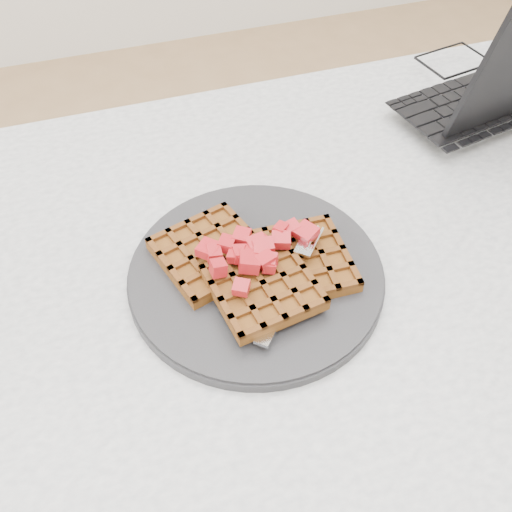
# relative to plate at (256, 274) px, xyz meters

# --- Properties ---
(ground) EXTENTS (4.00, 4.00, 0.00)m
(ground) POSITION_rel_plate_xyz_m (0.14, 0.00, -0.76)
(ground) COLOR tan
(ground) RESTS_ON ground
(table) EXTENTS (1.20, 0.80, 0.75)m
(table) POSITION_rel_plate_xyz_m (0.14, 0.00, -0.12)
(table) COLOR silver
(table) RESTS_ON ground
(plate) EXTENTS (0.30, 0.30, 0.02)m
(plate) POSITION_rel_plate_xyz_m (0.00, 0.00, 0.00)
(plate) COLOR #242427
(plate) RESTS_ON table
(waffles) EXTENTS (0.22, 0.21, 0.03)m
(waffles) POSITION_rel_plate_xyz_m (0.00, -0.00, 0.02)
(waffles) COLOR brown
(waffles) RESTS_ON plate
(strawberry_pile) EXTENTS (0.15, 0.15, 0.02)m
(strawberry_pile) POSITION_rel_plate_xyz_m (0.00, 0.00, 0.05)
(strawberry_pile) COLOR maroon
(strawberry_pile) RESTS_ON waffles
(fork) EXTENTS (0.14, 0.15, 0.02)m
(fork) POSITION_rel_plate_xyz_m (0.03, -0.03, 0.02)
(fork) COLOR silver
(fork) RESTS_ON plate
(laptop) EXTENTS (0.39, 0.31, 0.24)m
(laptop) POSITION_rel_plate_xyz_m (0.47, 0.24, 0.03)
(laptop) COLOR black
(laptop) RESTS_ON table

